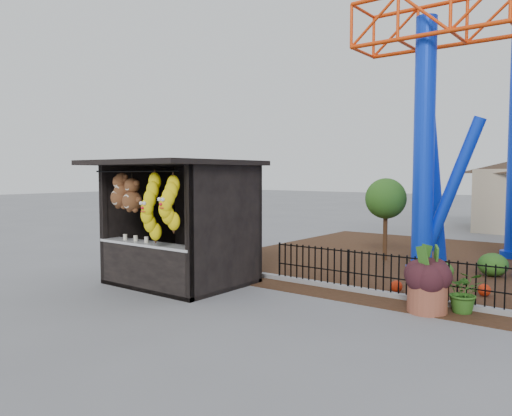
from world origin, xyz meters
The scene contains 6 objects.
ground centered at (0.00, 0.00, 0.00)m, with size 120.00×120.00×0.00m, color slate.
curb centered at (4.00, 3.00, 0.06)m, with size 18.00×0.18×0.12m, color gray.
prize_booth centered at (-2.99, 0.89, 1.54)m, with size 3.50×3.40×3.12m.
terracotta_planter centered at (2.91, 2.30, 0.32)m, with size 0.78×0.78×0.64m, color brown.
planter_foliage centered at (2.91, 2.30, 0.96)m, with size 0.70×0.70×0.64m, color black.
potted_plant centered at (3.53, 2.70, 0.43)m, with size 0.78×0.68×0.87m, color #235C1B.
Camera 1 is at (6.20, -7.64, 2.81)m, focal length 35.00 mm.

